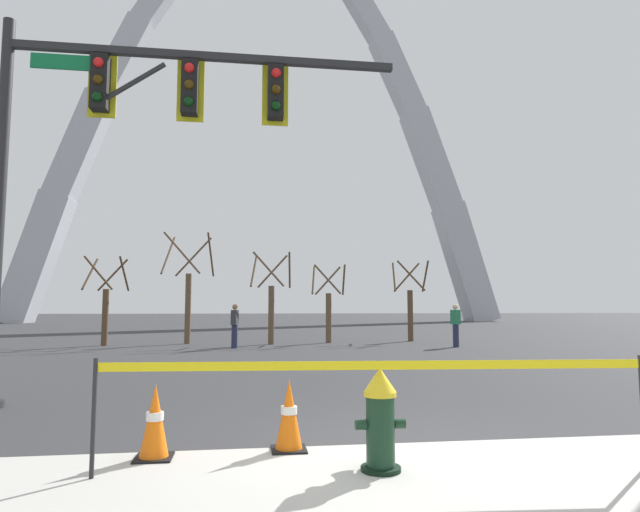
% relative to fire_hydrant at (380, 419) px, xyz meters
% --- Properties ---
extents(ground_plane, '(240.00, 240.00, 0.00)m').
position_rel_fire_hydrant_xyz_m(ground_plane, '(0.33, 0.67, -0.47)').
color(ground_plane, '#333335').
extents(fire_hydrant, '(0.46, 0.48, 0.99)m').
position_rel_fire_hydrant_xyz_m(fire_hydrant, '(0.00, 0.00, 0.00)').
color(fire_hydrant, black).
rests_on(fire_hydrant, ground).
extents(caution_tape_barrier, '(5.01, 0.41, 1.04)m').
position_rel_fire_hydrant_xyz_m(caution_tape_barrier, '(-0.04, -0.06, 0.23)').
color(caution_tape_barrier, '#232326').
rests_on(caution_tape_barrier, ground).
extents(traffic_cone_by_hydrant, '(0.36, 0.36, 0.73)m').
position_rel_fire_hydrant_xyz_m(traffic_cone_by_hydrant, '(-2.10, 0.68, -0.11)').
color(traffic_cone_by_hydrant, black).
rests_on(traffic_cone_by_hydrant, ground).
extents(traffic_cone_mid_sidewalk, '(0.36, 0.36, 0.73)m').
position_rel_fire_hydrant_xyz_m(traffic_cone_mid_sidewalk, '(-0.77, 0.81, -0.11)').
color(traffic_cone_mid_sidewalk, black).
rests_on(traffic_cone_mid_sidewalk, ground).
extents(traffic_signal_gantry, '(6.42, 0.44, 6.00)m').
position_rel_fire_hydrant_xyz_m(traffic_signal_gantry, '(-3.23, 3.77, 3.80)').
color(traffic_signal_gantry, '#232326').
rests_on(traffic_signal_gantry, ground).
extents(monument_arch, '(49.25, 2.84, 43.68)m').
position_rel_fire_hydrant_xyz_m(monument_arch, '(0.33, 49.10, 18.61)').
color(monument_arch, '#B2B5BC').
rests_on(monument_arch, ground).
extents(tree_far_left, '(1.60, 1.61, 3.43)m').
position_rel_fire_hydrant_xyz_m(tree_far_left, '(-6.63, 16.93, 1.06)').
color(tree_far_left, brown).
rests_on(tree_far_left, ground).
extents(tree_left_mid, '(2.06, 2.07, 4.48)m').
position_rel_fire_hydrant_xyz_m(tree_left_mid, '(-3.57, 17.57, 1.52)').
color(tree_left_mid, brown).
rests_on(tree_left_mid, ground).
extents(tree_center_left, '(1.70, 1.71, 3.67)m').
position_rel_fire_hydrant_xyz_m(tree_center_left, '(-0.22, 16.78, 1.16)').
color(tree_center_left, brown).
rests_on(tree_center_left, ground).
extents(tree_center_right, '(1.51, 1.52, 3.24)m').
position_rel_fire_hydrant_xyz_m(tree_center_right, '(2.20, 17.36, 0.97)').
color(tree_center_right, brown).
rests_on(tree_center_right, ground).
extents(tree_right_mid, '(1.62, 1.63, 3.50)m').
position_rel_fire_hydrant_xyz_m(tree_right_mid, '(5.91, 17.91, 1.08)').
color(tree_right_mid, brown).
rests_on(tree_right_mid, ground).
extents(pedestrian_walking_left, '(0.31, 0.39, 1.59)m').
position_rel_fire_hydrant_xyz_m(pedestrian_walking_left, '(6.53, 14.33, 0.35)').
color(pedestrian_walking_left, '#232847').
rests_on(pedestrian_walking_left, ground).
extents(pedestrian_standing_center, '(0.29, 0.38, 1.59)m').
position_rel_fire_hydrant_xyz_m(pedestrian_standing_center, '(-1.62, 14.92, 0.35)').
color(pedestrian_standing_center, '#232847').
rests_on(pedestrian_standing_center, ground).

